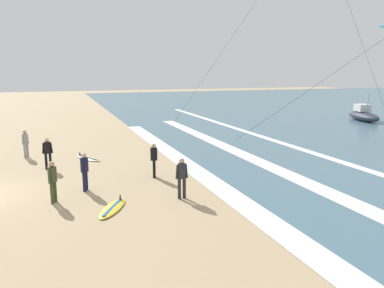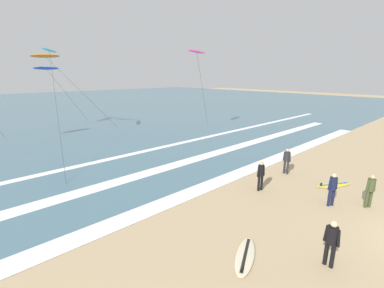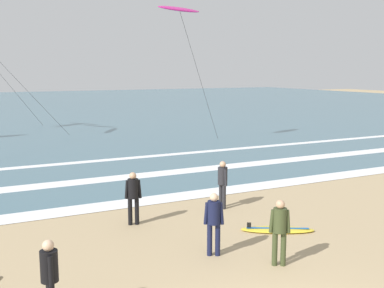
% 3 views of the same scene
% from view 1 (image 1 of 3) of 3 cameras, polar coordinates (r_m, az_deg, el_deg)
% --- Properties ---
extents(wave_foam_shoreline, '(36.23, 1.07, 0.01)m').
position_cam_1_polar(wave_foam_shoreline, '(16.49, 3.42, -6.05)').
color(wave_foam_shoreline, white).
rests_on(wave_foam_shoreline, ocean_surface).
extents(wave_foam_mid_break, '(41.15, 1.02, 0.01)m').
position_cam_1_polar(wave_foam_mid_break, '(18.45, 14.38, -4.52)').
color(wave_foam_mid_break, white).
rests_on(wave_foam_mid_break, ocean_surface).
extents(wave_foam_outer_break, '(58.78, 0.62, 0.01)m').
position_cam_1_polar(wave_foam_outer_break, '(22.23, 20.90, -2.27)').
color(wave_foam_outer_break, white).
rests_on(wave_foam_outer_break, ocean_surface).
extents(surfer_background_far, '(0.51, 0.32, 1.60)m').
position_cam_1_polar(surfer_background_far, '(17.32, -5.81, -2.01)').
color(surfer_background_far, black).
rests_on(surfer_background_far, ground).
extents(surfer_foreground_main, '(0.32, 0.51, 1.60)m').
position_cam_1_polar(surfer_foreground_main, '(14.39, -1.57, -4.68)').
color(surfer_foreground_main, '#232328').
rests_on(surfer_foreground_main, ground).
extents(surfer_right_near, '(0.49, 0.32, 1.60)m').
position_cam_1_polar(surfer_right_near, '(15.92, -16.03, -3.56)').
color(surfer_right_near, '#141938').
rests_on(surfer_right_near, ground).
extents(surfer_left_far, '(0.45, 0.38, 1.60)m').
position_cam_1_polar(surfer_left_far, '(23.12, -24.01, 0.38)').
color(surfer_left_far, gray).
rests_on(surfer_left_far, ground).
extents(surfer_left_near, '(0.48, 0.34, 1.60)m').
position_cam_1_polar(surfer_left_near, '(14.85, -20.45, -4.89)').
color(surfer_left_near, '#384223').
rests_on(surfer_left_near, ground).
extents(surfer_mid_group, '(0.32, 0.51, 1.60)m').
position_cam_1_polar(surfer_mid_group, '(20.01, -21.12, -0.93)').
color(surfer_mid_group, black).
rests_on(surfer_mid_group, ground).
extents(surfboard_left_pile, '(2.13, 1.53, 0.25)m').
position_cam_1_polar(surfboard_left_pile, '(13.86, -11.99, -9.51)').
color(surfboard_left_pile, yellow).
rests_on(surfboard_left_pile, ground).
extents(surfboard_near_water, '(2.13, 1.52, 0.25)m').
position_cam_1_polar(surfboard_near_water, '(21.81, -15.54, -2.10)').
color(surfboard_near_water, beige).
rests_on(surfboard_near_water, ground).
extents(offshore_boat, '(5.47, 3.17, 2.70)m').
position_cam_1_polar(offshore_boat, '(40.86, 24.62, 4.02)').
color(offshore_boat, '#2D3342').
rests_on(offshore_boat, ground).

